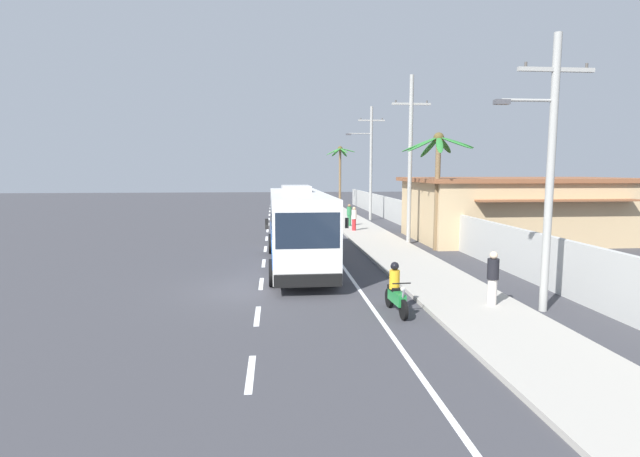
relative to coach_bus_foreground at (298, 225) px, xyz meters
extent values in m
plane|color=#3A3A3F|center=(-1.59, -4.43, -1.89)|extent=(160.00, 160.00, 0.00)
cube|color=#A8A399|center=(5.21, 5.57, -1.82)|extent=(3.20, 90.00, 0.14)
cube|color=white|center=(-1.59, -11.90, -1.88)|extent=(0.16, 2.00, 0.01)
cube|color=white|center=(-1.59, -7.73, -1.88)|extent=(0.16, 2.00, 0.01)
cube|color=white|center=(-1.59, -3.55, -1.88)|extent=(0.16, 2.00, 0.01)
cube|color=white|center=(-1.59, 0.62, -1.88)|extent=(0.16, 2.00, 0.01)
cube|color=white|center=(-1.59, 4.80, -1.88)|extent=(0.16, 2.00, 0.01)
cube|color=white|center=(-1.59, 8.98, -1.88)|extent=(0.16, 2.00, 0.01)
cube|color=white|center=(-1.59, 13.15, -1.88)|extent=(0.16, 2.00, 0.01)
cube|color=white|center=(-1.59, 17.33, -1.88)|extent=(0.16, 2.00, 0.01)
cube|color=white|center=(-1.59, 21.50, -1.88)|extent=(0.16, 2.00, 0.01)
cube|color=white|center=(-1.59, 25.68, -1.88)|extent=(0.16, 2.00, 0.01)
cube|color=white|center=(-1.59, 29.86, -1.88)|extent=(0.16, 2.00, 0.01)
cube|color=white|center=(-1.59, 34.03, -1.88)|extent=(0.16, 2.00, 0.01)
cube|color=white|center=(-1.59, 38.21, -1.88)|extent=(0.16, 2.00, 0.01)
cube|color=white|center=(-1.59, 42.38, -1.88)|extent=(0.16, 2.00, 0.01)
cube|color=white|center=(2.02, 10.57, -1.88)|extent=(0.14, 70.00, 0.01)
cube|color=#B2B2AD|center=(9.01, 9.57, -0.90)|extent=(0.24, 60.00, 1.97)
cube|color=white|center=(0.00, -0.03, -0.02)|extent=(2.56, 11.33, 2.96)
cube|color=#192333|center=(0.00, 0.17, 0.50)|extent=(2.58, 10.42, 0.95)
cube|color=#192333|center=(0.07, -5.63, 0.42)|extent=(2.22, 0.13, 1.24)
cube|color=blue|center=(0.00, -0.03, -0.68)|extent=(2.59, 11.10, 0.53)
cube|color=black|center=(0.07, -5.72, -1.30)|extent=(2.36, 0.19, 0.44)
cube|color=#B7B7B7|center=(-0.02, 1.39, 1.60)|extent=(1.36, 2.50, 0.28)
cube|color=black|center=(1.46, -5.41, 0.65)|extent=(0.12, 0.08, 0.36)
cube|color=black|center=(-1.31, -5.44, 0.65)|extent=(0.12, 0.08, 0.36)
cylinder|color=black|center=(1.23, -3.96, -1.37)|extent=(0.33, 1.04, 1.04)
cylinder|color=black|center=(-1.13, -3.99, -1.37)|extent=(0.33, 1.04, 1.04)
cylinder|color=black|center=(1.14, 3.38, -1.37)|extent=(0.33, 1.04, 1.04)
cylinder|color=black|center=(-1.22, 3.35, -1.37)|extent=(0.33, 1.04, 1.04)
cylinder|color=black|center=(2.68, -8.51, -1.59)|extent=(0.14, 0.61, 0.60)
cylinder|color=black|center=(2.59, -7.15, -1.59)|extent=(0.16, 0.61, 0.60)
cube|color=#1E7F38|center=(2.64, -7.88, -1.37)|extent=(0.32, 1.11, 0.36)
cube|color=black|center=(2.62, -7.58, -1.17)|extent=(0.28, 0.62, 0.12)
cylinder|color=gray|center=(2.68, -8.39, -1.29)|extent=(0.08, 0.32, 0.67)
cylinder|color=black|center=(2.67, -8.29, -0.85)|extent=(0.56, 0.08, 0.04)
sphere|color=#EAEACC|center=(2.68, -8.41, -0.99)|extent=(0.14, 0.14, 0.14)
cylinder|color=gold|center=(2.62, -7.63, -0.88)|extent=(0.32, 0.32, 0.58)
sphere|color=black|center=(2.62, -7.63, -0.46)|extent=(0.26, 0.26, 0.26)
cylinder|color=beige|center=(5.75, -7.68, -1.34)|extent=(0.28, 0.28, 0.82)
cylinder|color=black|center=(5.75, -7.68, -0.60)|extent=(0.36, 0.36, 0.65)
sphere|color=beige|center=(5.75, -7.68, -0.17)|extent=(0.25, 0.25, 0.25)
cylinder|color=red|center=(4.50, 11.55, -1.34)|extent=(0.28, 0.28, 0.81)
cylinder|color=beige|center=(4.50, 11.55, -0.61)|extent=(0.36, 0.36, 0.64)
sphere|color=tan|center=(4.50, 11.55, -0.19)|extent=(0.23, 0.23, 0.23)
cylinder|color=#2D7A47|center=(4.59, 14.36, -1.34)|extent=(0.28, 0.28, 0.81)
cylinder|color=#2D7A47|center=(4.59, 14.36, -0.62)|extent=(0.36, 0.36, 0.64)
sphere|color=#9E704C|center=(4.59, 14.36, -0.20)|extent=(0.22, 0.22, 0.22)
cylinder|color=#9E9E99|center=(7.26, -8.01, 2.29)|extent=(0.24, 0.24, 8.36)
cube|color=#9E9E99|center=(7.26, -8.01, 5.41)|extent=(2.36, 0.12, 0.12)
cylinder|color=#4C4742|center=(6.32, -8.01, 5.53)|extent=(0.08, 0.08, 0.16)
cylinder|color=#4C4742|center=(8.20, -8.01, 5.53)|extent=(0.08, 0.08, 0.16)
cylinder|color=#9E9E99|center=(6.45, -8.01, 4.52)|extent=(1.62, 0.09, 0.09)
cube|color=#4C4C51|center=(5.64, -8.01, 4.46)|extent=(0.44, 0.24, 0.14)
cylinder|color=#9E9E99|center=(6.84, 5.87, 3.00)|extent=(0.24, 0.24, 9.78)
cube|color=#9E9E99|center=(6.84, 5.87, 6.26)|extent=(2.28, 0.12, 0.12)
cylinder|color=#4C4742|center=(5.93, 5.87, 6.38)|extent=(0.08, 0.08, 0.16)
cylinder|color=#4C4742|center=(7.75, 5.87, 6.38)|extent=(0.08, 0.08, 0.16)
cylinder|color=#9E9E99|center=(7.29, 19.75, 3.01)|extent=(0.24, 0.24, 9.79)
cube|color=#9E9E99|center=(7.29, 19.75, 6.72)|extent=(2.32, 0.12, 0.12)
cylinder|color=#4C4742|center=(6.36, 19.75, 6.84)|extent=(0.08, 0.08, 0.16)
cylinder|color=#4C4742|center=(8.22, 19.75, 6.84)|extent=(0.08, 0.08, 0.16)
cylinder|color=#9E9E99|center=(6.30, 19.75, 5.60)|extent=(1.99, 0.09, 0.09)
cube|color=#4C4C51|center=(5.31, 19.75, 5.54)|extent=(0.44, 0.24, 0.14)
cylinder|color=brown|center=(6.51, 34.03, 1.51)|extent=(0.28, 0.28, 6.79)
ellipsoid|color=#337F33|center=(7.38, 33.89, 4.77)|extent=(1.83, 0.62, 0.59)
ellipsoid|color=#337F33|center=(6.98, 34.65, 4.53)|extent=(1.27, 1.52, 1.05)
ellipsoid|color=#337F33|center=(6.12, 34.72, 4.56)|extent=(1.13, 1.62, 1.00)
ellipsoid|color=#337F33|center=(5.70, 33.94, 4.60)|extent=(1.72, 0.54, 0.91)
ellipsoid|color=#337F33|center=(6.09, 33.26, 4.74)|extent=(1.17, 1.74, 0.64)
ellipsoid|color=#337F33|center=(6.82, 33.22, 4.69)|extent=(0.97, 1.77, 0.73)
sphere|color=brown|center=(6.51, 34.03, 4.95)|extent=(0.56, 0.56, 0.56)
cylinder|color=brown|center=(7.72, 3.54, 1.13)|extent=(0.28, 0.28, 6.04)
ellipsoid|color=#28702D|center=(8.73, 3.60, 3.96)|extent=(2.09, 0.49, 0.69)
ellipsoid|color=#28702D|center=(8.32, 4.30, 3.85)|extent=(1.52, 1.79, 0.92)
ellipsoid|color=#28702D|center=(7.52, 4.43, 3.73)|extent=(0.77, 1.93, 1.15)
ellipsoid|color=#28702D|center=(6.82, 3.94, 3.86)|extent=(1.98, 1.15, 0.89)
ellipsoid|color=#28702D|center=(6.79, 3.24, 3.84)|extent=(2.01, 0.94, 0.93)
ellipsoid|color=#28702D|center=(7.46, 2.62, 3.79)|extent=(0.87, 1.98, 1.04)
ellipsoid|color=#28702D|center=(8.36, 2.77, 3.90)|extent=(1.58, 1.79, 0.81)
sphere|color=brown|center=(7.72, 3.54, 4.20)|extent=(0.56, 0.56, 0.56)
cube|color=tan|center=(14.17, 7.01, -0.06)|extent=(12.88, 7.71, 3.65)
cube|color=brown|center=(14.17, 7.01, 1.89)|extent=(13.66, 8.17, 0.24)
cube|color=brown|center=(14.17, 2.81, 0.85)|extent=(9.02, 0.80, 0.10)
camera|label=1|loc=(-1.02, -21.99, 2.47)|focal=27.19mm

